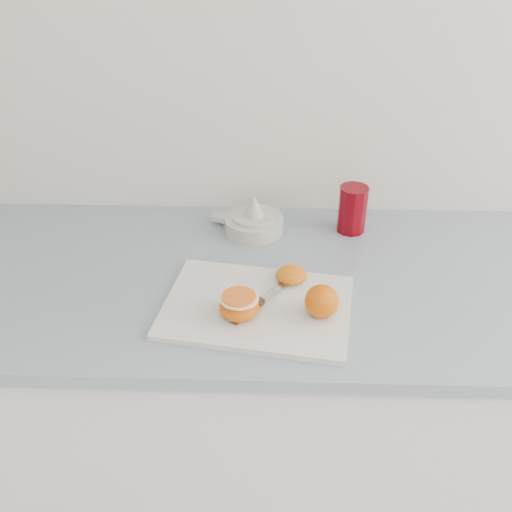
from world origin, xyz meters
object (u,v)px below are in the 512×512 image
(counter, at_px, (300,415))
(red_tumbler, at_px, (352,211))
(citrus_juicer, at_px, (253,221))
(cutting_board, at_px, (257,307))
(half_orange, at_px, (239,306))

(counter, height_order, red_tumbler, red_tumbler)
(red_tumbler, bearing_deg, citrus_juicer, -177.92)
(cutting_board, distance_m, citrus_juicer, 0.31)
(half_orange, bearing_deg, citrus_juicer, 87.63)
(cutting_board, height_order, citrus_juicer, citrus_juicer)
(citrus_juicer, bearing_deg, counter, -55.33)
(cutting_board, bearing_deg, citrus_juicer, 93.51)
(counter, height_order, cutting_board, cutting_board)
(cutting_board, xyz_separation_m, red_tumbler, (0.22, 0.32, 0.05))
(counter, bearing_deg, red_tumbler, 60.21)
(counter, bearing_deg, citrus_juicer, 124.67)
(cutting_board, bearing_deg, red_tumbler, 55.54)
(counter, bearing_deg, half_orange, -131.15)
(half_orange, xyz_separation_m, citrus_juicer, (0.01, 0.34, -0.01))
(half_orange, distance_m, citrus_juicer, 0.34)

